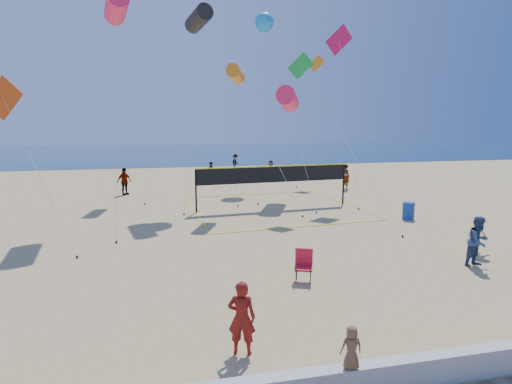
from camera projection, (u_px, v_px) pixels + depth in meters
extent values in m
plane|color=tan|center=(319.00, 317.00, 10.49)|extent=(120.00, 120.00, 0.00)
cube|color=navy|center=(191.00, 152.00, 70.17)|extent=(140.00, 50.00, 0.03)
cube|color=beige|center=(377.00, 377.00, 7.55)|extent=(32.00, 0.30, 0.60)
imported|color=maroon|center=(242.00, 318.00, 8.72)|extent=(0.71, 0.58, 1.69)
imported|color=brown|center=(351.00, 347.00, 7.27)|extent=(0.42, 0.29, 0.82)
imported|color=navy|center=(478.00, 241.00, 14.12)|extent=(1.02, 0.89, 1.80)
imported|color=#CBAF87|center=(478.00, 234.00, 15.52)|extent=(1.02, 0.63, 1.52)
imported|color=gray|center=(124.00, 181.00, 28.12)|extent=(1.15, 1.10, 1.92)
imported|color=gray|center=(271.00, 170.00, 36.00)|extent=(1.62, 0.84, 1.67)
imported|color=gray|center=(346.00, 177.00, 30.38)|extent=(0.68, 0.82, 1.93)
imported|color=gray|center=(212.00, 171.00, 35.05)|extent=(0.84, 0.67, 1.65)
imported|color=gray|center=(235.00, 162.00, 42.55)|extent=(1.14, 1.29, 1.73)
cube|color=red|center=(303.00, 268.00, 12.74)|extent=(0.71, 0.68, 0.06)
cube|color=red|center=(304.00, 257.00, 12.91)|extent=(0.54, 0.25, 0.56)
cylinder|color=black|center=(296.00, 276.00, 12.61)|extent=(0.13, 0.27, 0.73)
cylinder|color=black|center=(297.00, 272.00, 13.01)|extent=(0.13, 0.27, 0.73)
cylinder|color=black|center=(310.00, 277.00, 12.55)|extent=(0.13, 0.27, 0.73)
cylinder|color=black|center=(311.00, 272.00, 12.94)|extent=(0.13, 0.27, 0.73)
cylinder|color=navy|center=(408.00, 211.00, 21.10)|extent=(0.75, 0.75, 0.90)
cylinder|color=black|center=(196.00, 191.00, 22.44)|extent=(0.10, 0.10, 2.48)
cylinder|color=black|center=(343.00, 184.00, 25.08)|extent=(0.10, 0.10, 2.48)
cube|color=black|center=(274.00, 175.00, 23.63)|extent=(9.26, 0.75, 0.93)
cube|color=#F7FF1A|center=(274.00, 166.00, 23.55)|extent=(9.26, 0.76, 0.06)
cube|color=#F7FF1A|center=(305.00, 227.00, 19.60)|extent=(9.46, 0.80, 0.02)
cube|color=#F7FF1A|center=(252.00, 194.00, 28.35)|extent=(9.46, 0.80, 0.02)
cylinder|color=#FE2457|center=(117.00, 6.00, 20.46)|extent=(1.61, 2.76, 1.42)
cylinder|color=silver|center=(116.00, 113.00, 18.67)|extent=(0.05, 5.67, 10.89)
cylinder|color=black|center=(116.00, 242.00, 16.89)|extent=(0.08, 0.08, 0.10)
cylinder|color=black|center=(199.00, 19.00, 24.12)|extent=(1.64, 2.63, 1.34)
cylinder|color=silver|center=(192.00, 112.00, 23.10)|extent=(1.38, 3.84, 11.20)
cylinder|color=black|center=(184.00, 214.00, 22.08)|extent=(0.08, 0.08, 0.10)
cylinder|color=orange|center=(236.00, 74.00, 22.93)|extent=(1.39, 2.02, 1.02)
cylinder|color=silver|center=(268.00, 143.00, 22.26)|extent=(3.06, 3.44, 7.76)
cylinder|color=black|center=(302.00, 216.00, 21.60)|extent=(0.08, 0.08, 0.10)
cube|color=#BB3E10|center=(3.00, 98.00, 16.65)|extent=(1.79, 0.65, 1.87)
cylinder|color=silver|center=(38.00, 174.00, 15.85)|extent=(3.18, 3.45, 6.02)
cylinder|color=black|center=(77.00, 257.00, 15.04)|extent=(0.08, 0.08, 0.10)
cube|color=green|center=(300.00, 66.00, 22.97)|extent=(1.52, 0.34, 1.53)
cylinder|color=silver|center=(345.00, 140.00, 20.37)|extent=(2.48, 7.42, 8.23)
cylinder|color=black|center=(403.00, 236.00, 17.78)|extent=(0.08, 0.08, 0.10)
cube|color=#CB1453|center=(339.00, 40.00, 25.68)|extent=(2.00, 0.30, 1.99)
cylinder|color=silver|center=(348.00, 121.00, 24.57)|extent=(0.19, 4.10, 10.26)
cylinder|color=black|center=(359.00, 209.00, 23.47)|extent=(0.08, 0.08, 0.10)
cylinder|color=silver|center=(229.00, 84.00, 25.37)|extent=(0.27, 5.06, 14.79)
cylinder|color=black|center=(238.00, 206.00, 24.24)|extent=(0.08, 0.08, 0.10)
sphere|color=#1F94E2|center=(264.00, 22.00, 32.56)|extent=(1.96, 1.96, 1.55)
cylinder|color=silver|center=(262.00, 101.00, 28.72)|extent=(2.69, 9.73, 13.09)
cylinder|color=black|center=(258.00, 204.00, 24.89)|extent=(0.08, 0.08, 0.10)
cylinder|color=silver|center=(157.00, 86.00, 27.13)|extent=(1.98, 6.95, 14.88)
cylinder|color=black|center=(145.00, 204.00, 24.87)|extent=(0.08, 0.08, 0.10)
cube|color=orange|center=(316.00, 63.00, 33.78)|extent=(1.43, 0.29, 1.43)
cylinder|color=silver|center=(307.00, 123.00, 32.58)|extent=(2.78, 3.68, 9.95)
cylinder|color=black|center=(297.00, 187.00, 31.38)|extent=(0.08, 0.08, 0.10)
cylinder|color=#FE2457|center=(288.00, 99.00, 26.51)|extent=(2.33, 3.23, 1.63)
cylinder|color=silver|center=(301.00, 151.00, 24.52)|extent=(0.19, 5.34, 6.55)
cylinder|color=black|center=(316.00, 212.00, 22.54)|extent=(0.08, 0.08, 0.10)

